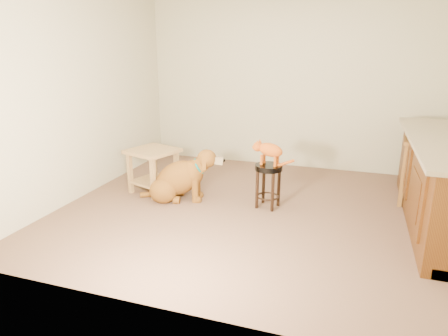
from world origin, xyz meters
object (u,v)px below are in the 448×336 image
(side_table, at_px, (153,164))
(golden_retriever, at_px, (179,179))
(tabby_kitten, at_px, (268,150))
(padded_stool, at_px, (268,177))
(wood_stool, at_px, (420,171))

(side_table, distance_m, golden_retriever, 0.47)
(side_table, relative_size, tabby_kitten, 1.37)
(padded_stool, relative_size, tabby_kitten, 1.03)
(wood_stool, relative_size, side_table, 1.14)
(golden_retriever, bearing_deg, side_table, 147.84)
(wood_stool, relative_size, tabby_kitten, 1.56)
(side_table, height_order, golden_retriever, golden_retriever)
(side_table, bearing_deg, golden_retriever, -18.37)
(padded_stool, bearing_deg, golden_retriever, -174.88)
(golden_retriever, height_order, tabby_kitten, tabby_kitten)
(padded_stool, bearing_deg, tabby_kitten, 164.30)
(wood_stool, relative_size, golden_retriever, 0.74)
(side_table, distance_m, tabby_kitten, 1.57)
(side_table, xyz_separation_m, golden_retriever, (0.43, -0.14, -0.12))
(wood_stool, bearing_deg, tabby_kitten, -158.77)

